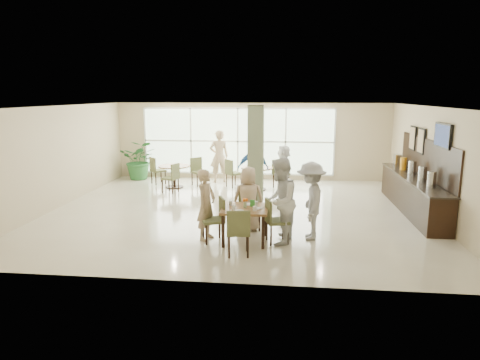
# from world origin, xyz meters

# --- Properties ---
(ground) EXTENTS (10.00, 10.00, 0.00)m
(ground) POSITION_xyz_m (0.00, 0.00, 0.00)
(ground) COLOR beige
(ground) RESTS_ON ground
(room_shell) EXTENTS (10.00, 10.00, 10.00)m
(room_shell) POSITION_xyz_m (0.00, 0.00, 1.70)
(room_shell) COLOR white
(room_shell) RESTS_ON ground
(window_bank) EXTENTS (7.00, 0.04, 7.00)m
(window_bank) POSITION_xyz_m (-0.50, 4.46, 1.40)
(window_bank) COLOR silver
(window_bank) RESTS_ON ground
(column) EXTENTS (0.45, 0.45, 2.80)m
(column) POSITION_xyz_m (0.40, 1.20, 1.40)
(column) COLOR #646A49
(column) RESTS_ON ground
(main_table) EXTENTS (0.97, 0.97, 0.75)m
(main_table) POSITION_xyz_m (0.44, -2.41, 0.66)
(main_table) COLOR brown
(main_table) RESTS_ON ground
(round_table_left) EXTENTS (1.08, 1.08, 0.75)m
(round_table_left) POSITION_xyz_m (-2.47, 2.75, 0.57)
(round_table_left) COLOR brown
(round_table_left) RESTS_ON ground
(round_table_right) EXTENTS (1.06, 1.06, 0.75)m
(round_table_right) POSITION_xyz_m (0.34, 2.70, 0.56)
(round_table_right) COLOR brown
(round_table_right) RESTS_ON ground
(chairs_main_table) EXTENTS (1.94, 2.15, 0.95)m
(chairs_main_table) POSITION_xyz_m (0.44, -2.41, 0.47)
(chairs_main_table) COLOR #555D33
(chairs_main_table) RESTS_ON ground
(chairs_table_left) EXTENTS (2.11, 1.90, 0.95)m
(chairs_table_left) POSITION_xyz_m (-2.42, 2.79, 0.47)
(chairs_table_left) COLOR #555D33
(chairs_table_left) RESTS_ON ground
(chairs_table_right) EXTENTS (2.23, 1.76, 0.95)m
(chairs_table_right) POSITION_xyz_m (0.31, 2.67, 0.47)
(chairs_table_right) COLOR #555D33
(chairs_table_right) RESTS_ON ground
(tabletop_clutter) EXTENTS (0.73, 0.76, 0.21)m
(tabletop_clutter) POSITION_xyz_m (0.45, -2.42, 0.81)
(tabletop_clutter) COLOR white
(tabletop_clutter) RESTS_ON main_table
(buffet_counter) EXTENTS (0.64, 4.70, 1.95)m
(buffet_counter) POSITION_xyz_m (4.70, 0.51, 0.55)
(buffet_counter) COLOR black
(buffet_counter) RESTS_ON ground
(wall_tv) EXTENTS (0.06, 1.00, 0.58)m
(wall_tv) POSITION_xyz_m (4.94, -0.60, 2.15)
(wall_tv) COLOR black
(wall_tv) RESTS_ON ground
(framed_art_a) EXTENTS (0.05, 0.55, 0.70)m
(framed_art_a) POSITION_xyz_m (4.95, 1.00, 1.85)
(framed_art_a) COLOR black
(framed_art_a) RESTS_ON ground
(framed_art_b) EXTENTS (0.05, 0.55, 0.70)m
(framed_art_b) POSITION_xyz_m (4.95, 1.80, 1.85)
(framed_art_b) COLOR black
(framed_art_b) RESTS_ON ground
(potted_plant) EXTENTS (1.38, 1.38, 1.44)m
(potted_plant) POSITION_xyz_m (-4.09, 4.00, 0.72)
(potted_plant) COLOR #27632C
(potted_plant) RESTS_ON ground
(teen_left) EXTENTS (0.53, 0.65, 1.54)m
(teen_left) POSITION_xyz_m (-0.41, -2.34, 0.77)
(teen_left) COLOR tan
(teen_left) RESTS_ON ground
(teen_far) EXTENTS (0.77, 0.48, 1.50)m
(teen_far) POSITION_xyz_m (0.44, -1.64, 0.75)
(teen_far) COLOR tan
(teen_far) RESTS_ON ground
(teen_right) EXTENTS (0.84, 0.99, 1.83)m
(teen_right) POSITION_xyz_m (1.17, -2.42, 0.91)
(teen_right) COLOR white
(teen_right) RESTS_ON ground
(teen_standing) EXTENTS (0.64, 1.10, 1.70)m
(teen_standing) POSITION_xyz_m (1.83, -2.06, 0.85)
(teen_standing) COLOR #B5B4B7
(teen_standing) RESTS_ON ground
(adult_a) EXTENTS (1.08, 0.76, 1.67)m
(adult_a) POSITION_xyz_m (0.27, 1.91, 0.84)
(adult_a) COLOR #3D73B9
(adult_a) RESTS_ON ground
(adult_b) EXTENTS (0.67, 1.41, 1.48)m
(adult_b) POSITION_xyz_m (1.21, 2.77, 0.74)
(adult_b) COLOR white
(adult_b) RESTS_ON ground
(adult_standing) EXTENTS (0.78, 0.62, 1.87)m
(adult_standing) POSITION_xyz_m (-1.09, 3.78, 0.93)
(adult_standing) COLOR tan
(adult_standing) RESTS_ON ground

